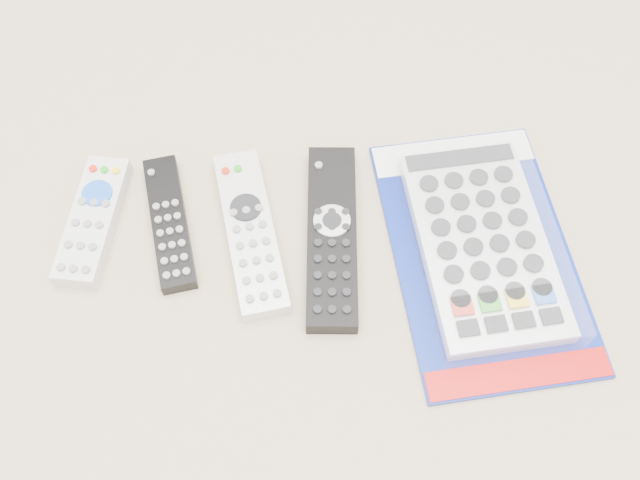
{
  "coord_description": "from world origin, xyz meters",
  "views": [
    {
      "loc": [
        0.0,
        -0.37,
        0.69
      ],
      "look_at": [
        0.02,
        0.01,
        0.01
      ],
      "focal_mm": 40.0,
      "sensor_mm": 36.0,
      "label": 1
    }
  ],
  "objects_px": {
    "remote_small_grey": "(93,220)",
    "remote_large_black": "(332,236)",
    "remote_slim_black": "(169,223)",
    "jumbo_remote_packaged": "(483,243)",
    "remote_silver_dvd": "(251,232)"
  },
  "relations": [
    {
      "from": "remote_slim_black",
      "to": "jumbo_remote_packaged",
      "type": "relative_size",
      "value": 0.52
    },
    {
      "from": "remote_silver_dvd",
      "to": "jumbo_remote_packaged",
      "type": "height_order",
      "value": "jumbo_remote_packaged"
    },
    {
      "from": "remote_small_grey",
      "to": "remote_silver_dvd",
      "type": "bearing_deg",
      "value": 1.55
    },
    {
      "from": "remote_slim_black",
      "to": "remote_large_black",
      "type": "distance_m",
      "value": 0.18
    },
    {
      "from": "remote_silver_dvd",
      "to": "remote_large_black",
      "type": "relative_size",
      "value": 0.93
    },
    {
      "from": "remote_slim_black",
      "to": "remote_large_black",
      "type": "bearing_deg",
      "value": -19.3
    },
    {
      "from": "remote_small_grey",
      "to": "remote_large_black",
      "type": "distance_m",
      "value": 0.27
    },
    {
      "from": "remote_small_grey",
      "to": "remote_silver_dvd",
      "type": "relative_size",
      "value": 0.78
    },
    {
      "from": "remote_large_black",
      "to": "remote_small_grey",
      "type": "bearing_deg",
      "value": 175.99
    },
    {
      "from": "remote_silver_dvd",
      "to": "remote_large_black",
      "type": "xyz_separation_m",
      "value": [
        0.09,
        -0.01,
        0.0
      ]
    },
    {
      "from": "remote_slim_black",
      "to": "jumbo_remote_packaged",
      "type": "height_order",
      "value": "jumbo_remote_packaged"
    },
    {
      "from": "jumbo_remote_packaged",
      "to": "remote_silver_dvd",
      "type": "bearing_deg",
      "value": 167.42
    },
    {
      "from": "remote_small_grey",
      "to": "remote_slim_black",
      "type": "height_order",
      "value": "remote_small_grey"
    },
    {
      "from": "remote_small_grey",
      "to": "jumbo_remote_packaged",
      "type": "xyz_separation_m",
      "value": [
        0.43,
        -0.05,
        0.01
      ]
    },
    {
      "from": "remote_silver_dvd",
      "to": "remote_small_grey",
      "type": "bearing_deg",
      "value": 162.71
    }
  ]
}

